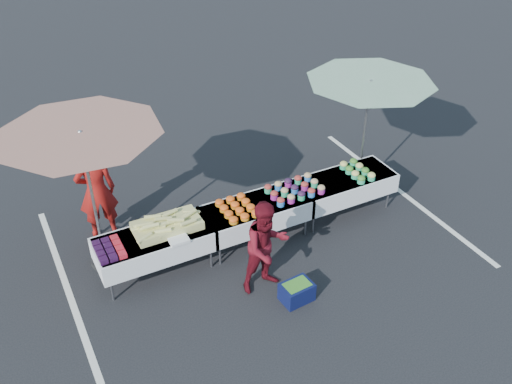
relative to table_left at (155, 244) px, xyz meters
name	(u,v)px	position (x,y,z in m)	size (l,w,h in m)	color
ground	(256,239)	(1.80, 0.00, -0.58)	(80.00, 80.00, 0.00)	black
stripe_left	(71,300)	(-1.40, 0.00, -0.58)	(0.10, 5.00, 0.00)	silver
stripe_right	(400,191)	(5.00, 0.00, -0.58)	(0.10, 5.00, 0.00)	silver
table_left	(155,244)	(0.00, 0.00, 0.00)	(1.86, 0.81, 0.75)	white
table_center	(256,212)	(1.80, 0.00, 0.00)	(1.86, 0.81, 0.75)	white
table_right	(344,185)	(3.60, 0.00, 0.00)	(1.86, 0.81, 0.75)	white
berry_punnets	(109,249)	(-0.71, -0.06, 0.21)	(0.40, 0.54, 0.08)	black
corn_pile	(167,225)	(0.25, 0.05, 0.26)	(1.16, 0.57, 0.26)	#C4C264
plastic_bags	(178,239)	(0.30, -0.30, 0.19)	(0.30, 0.25, 0.05)	white
carrot_bowls	(237,208)	(1.45, -0.01, 0.22)	(0.55, 0.69, 0.11)	#C37315
potato_cups	(295,189)	(2.55, 0.00, 0.25)	(0.94, 0.58, 0.16)	blue
bean_baskets	(357,171)	(3.86, -0.01, 0.24)	(0.36, 0.68, 0.15)	#29A66F
vendor	(96,191)	(-0.51, 1.40, 0.32)	(0.66, 0.43, 1.81)	maroon
customer	(266,247)	(1.41, -1.09, 0.20)	(0.76, 0.59, 1.57)	#5D0E18
umbrella_left	(82,144)	(-0.70, 0.63, 1.66)	(3.01, 3.01, 2.47)	black
umbrella_right	(369,91)	(4.26, 0.40, 1.54)	(2.35, 2.35, 2.34)	black
storage_bin	(297,292)	(1.67, -1.58, -0.42)	(0.50, 0.38, 0.31)	#0C123D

